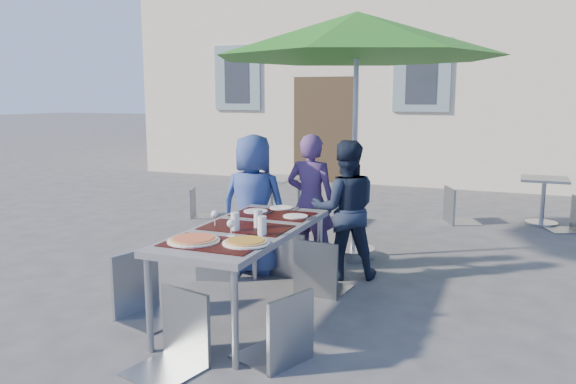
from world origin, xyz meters
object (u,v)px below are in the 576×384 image
at_px(patio_umbrella, 357,37).
at_px(bg_chair_l_1, 457,183).
at_px(chair_2, 320,233).
at_px(cafe_table_1, 543,195).
at_px(pizza_near_right, 246,242).
at_px(child_0, 253,204).
at_px(bg_chair_r_1, 573,193).
at_px(chair_0, 217,228).
at_px(bg_chair_r_0, 293,179).
at_px(chair_5, 173,285).
at_px(chair_1, 292,226).
at_px(child_1, 311,202).
at_px(child_2, 345,209).
at_px(chair_3, 142,245).
at_px(pizza_near_left, 194,240).
at_px(bg_chair_l_0, 198,185).
at_px(chair_4, 280,284).
at_px(cafe_table_0, 271,194).
at_px(dining_table, 246,234).

xyz_separation_m(patio_umbrella, bg_chair_l_1, (0.91, 2.25, -1.85)).
distance_m(chair_2, cafe_table_1, 4.37).
bearing_deg(pizza_near_right, child_0, 113.84).
height_order(pizza_near_right, patio_umbrella, patio_umbrella).
bearing_deg(patio_umbrella, bg_chair_r_1, 44.13).
height_order(chair_0, bg_chair_r_0, bg_chair_r_0).
bearing_deg(chair_5, chair_1, 90.06).
xyz_separation_m(child_1, child_2, (0.41, -0.15, -0.02)).
bearing_deg(chair_2, chair_3, -137.05).
distance_m(child_0, bg_chair_l_1, 3.61).
bearing_deg(chair_0, pizza_near_left, -67.28).
xyz_separation_m(child_2, bg_chair_r_0, (-1.41, 2.14, -0.07)).
height_order(pizza_near_left, bg_chair_l_0, bg_chair_l_0).
relative_size(chair_3, bg_chair_l_0, 1.23).
relative_size(chair_4, patio_umbrella, 0.31).
xyz_separation_m(cafe_table_0, bg_chair_l_0, (-1.25, 0.11, 0.04)).
bearing_deg(chair_0, chair_3, -93.43).
relative_size(chair_4, bg_chair_l_1, 0.98).
height_order(child_0, chair_5, child_0).
relative_size(child_0, cafe_table_1, 2.14).
relative_size(dining_table, chair_3, 1.79).
bearing_deg(cafe_table_0, bg_chair_r_0, 59.52).
relative_size(pizza_near_right, chair_2, 0.35).
xyz_separation_m(chair_1, chair_2, (0.44, -0.40, 0.07)).
bearing_deg(bg_chair_l_0, child_1, -36.10).
bearing_deg(chair_0, child_1, 42.51).
bearing_deg(pizza_near_left, cafe_table_1, 63.74).
distance_m(chair_5, patio_umbrella, 3.54).
height_order(dining_table, pizza_near_right, pizza_near_right).
bearing_deg(chair_5, chair_0, 110.47).
bearing_deg(patio_umbrella, dining_table, -99.80).
relative_size(pizza_near_right, patio_umbrella, 0.11).
xyz_separation_m(pizza_near_right, bg_chair_l_0, (-2.63, 3.68, -0.28)).
bearing_deg(chair_3, bg_chair_r_0, 92.81).
bearing_deg(child_2, bg_chair_r_0, -79.22).
bearing_deg(cafe_table_1, patio_umbrella, -128.19).
height_order(chair_0, bg_chair_l_0, chair_0).
relative_size(child_2, cafe_table_1, 2.07).
relative_size(dining_table, bg_chair_l_0, 2.20).
bearing_deg(pizza_near_right, dining_table, 116.34).
bearing_deg(bg_chair_l_1, bg_chair_r_0, -159.58).
distance_m(child_0, chair_0, 0.45).
xyz_separation_m(cafe_table_0, cafe_table_1, (3.54, 1.51, -0.02)).
distance_m(dining_table, bg_chair_r_1, 5.12).
bearing_deg(child_0, cafe_table_0, -75.73).
height_order(pizza_near_left, chair_5, chair_5).
relative_size(dining_table, cafe_table_0, 2.70).
height_order(pizza_near_left, chair_0, chair_0).
height_order(child_2, chair_3, child_2).
height_order(dining_table, chair_3, chair_3).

